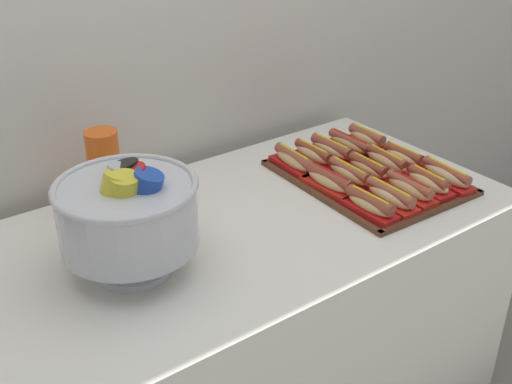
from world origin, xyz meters
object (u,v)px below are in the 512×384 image
object	(u,v)px
hot_dog_2	(410,189)
buffet_table	(246,324)
hot_dog_7	(368,169)
serving_tray	(367,178)
hot_dog_11	(313,155)
hot_dog_0	(370,205)
hot_dog_14	(367,139)
hot_dog_8	(386,162)
punch_bowl	(128,212)
hot_dog_13	(349,144)
hot_dog_6	(349,175)
hot_dog_10	(294,161)
hot_dog_9	(404,157)
hot_dog_5	(329,181)
cup_stack	(105,170)
hot_dog_1	(390,197)
hot_dog_12	(332,150)
hot_dog_3	(428,183)
hot_dog_4	(446,176)

from	to	relation	value
hot_dog_2	buffet_table	bearing A→B (deg)	156.27
buffet_table	hot_dog_7	size ratio (longest dim) A/B	9.02
serving_tray	hot_dog_11	size ratio (longest dim) A/B	3.32
hot_dog_0	hot_dog_14	bearing A→B (deg)	45.95
hot_dog_8	punch_bowl	bearing A→B (deg)	-179.27
hot_dog_14	hot_dog_7	bearing A→B (deg)	-134.05
hot_dog_13	buffet_table	bearing A→B (deg)	-164.71
hot_dog_6	punch_bowl	xyz separation A→B (m)	(-0.70, -0.02, 0.12)
hot_dog_8	hot_dog_10	bearing A→B (deg)	141.97
buffet_table	hot_dog_6	size ratio (longest dim) A/B	8.46
hot_dog_9	hot_dog_6	bearing A→B (deg)	178.23
hot_dog_5	hot_dog_14	xyz separation A→B (m)	(0.30, 0.16, 0.00)
serving_tray	cup_stack	distance (m)	0.76
buffet_table	hot_dog_1	distance (m)	0.56
hot_dog_0	hot_dog_12	xyz separation A→B (m)	(0.16, 0.33, -0.00)
hot_dog_3	hot_dog_5	distance (m)	0.28
hot_dog_3	hot_dog_14	bearing A→B (deg)	75.42
serving_tray	hot_dog_7	bearing A→B (deg)	172.87
hot_dog_10	cup_stack	size ratio (longest dim) A/B	0.84
hot_dog_4	hot_dog_9	size ratio (longest dim) A/B	1.22
buffet_table	serving_tray	distance (m)	0.56
hot_dog_10	hot_dog_14	xyz separation A→B (m)	(0.30, -0.01, 0.00)
hot_dog_3	hot_dog_8	size ratio (longest dim) A/B	0.88
hot_dog_2	hot_dog_7	distance (m)	0.17
hot_dog_6	hot_dog_5	bearing A→B (deg)	178.23
hot_dog_1	hot_dog_7	xyz separation A→B (m)	(0.08, 0.16, -0.00)
hot_dog_4	hot_dog_14	world-z (taller)	same
hot_dog_11	hot_dog_14	world-z (taller)	hot_dog_14
hot_dog_6	hot_dog_7	distance (m)	0.08
hot_dog_8	hot_dog_14	distance (m)	0.18
punch_bowl	hot_dog_2	bearing A→B (deg)	-11.17
hot_dog_6	hot_dog_11	distance (m)	0.17
hot_dog_1	cup_stack	size ratio (longest dim) A/B	0.77
hot_dog_2	hot_dog_6	world-z (taller)	hot_dog_2
buffet_table	hot_dog_7	distance (m)	0.58
hot_dog_6	cup_stack	world-z (taller)	cup_stack
hot_dog_12	cup_stack	xyz separation A→B (m)	(-0.70, 0.14, 0.08)
hot_dog_8	punch_bowl	size ratio (longest dim) A/B	0.57
buffet_table	hot_dog_2	xyz separation A→B (m)	(0.43, -0.19, 0.39)
hot_dog_1	hot_dog_14	world-z (taller)	same
hot_dog_4	hot_dog_14	xyz separation A→B (m)	(0.01, 0.33, -0.00)
hot_dog_4	hot_dog_6	xyz separation A→B (m)	(-0.22, 0.17, -0.00)
serving_tray	hot_dog_2	bearing A→B (deg)	-91.77
hot_dog_1	hot_dog_4	bearing A→B (deg)	-1.77
hot_dog_1	hot_dog_14	distance (m)	0.40
hot_dog_2	hot_dog_3	bearing A→B (deg)	-1.77
hot_dog_5	hot_dog_7	bearing A→B (deg)	-1.77
hot_dog_4	punch_bowl	bearing A→B (deg)	170.34
hot_dog_10	hot_dog_12	size ratio (longest dim) A/B	1.05
hot_dog_3	hot_dog_8	distance (m)	0.17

